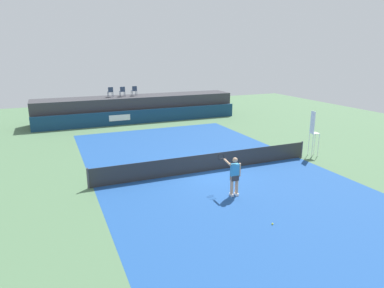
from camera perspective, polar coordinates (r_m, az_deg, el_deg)
name	(u,v)px	position (r m, az deg, el deg)	size (l,w,h in m)	color
ground_plane	(187,156)	(21.09, -0.80, -1.93)	(48.00, 48.00, 0.00)	#4C704C
court_inner	(208,171)	(18.49, 2.72, -4.46)	(12.00, 22.00, 0.00)	#1C478C
sponsor_wall	(142,117)	(30.65, -8.28, 4.53)	(18.00, 0.22, 1.20)	navy
spectator_platform	(137,108)	(32.29, -9.12, 5.94)	(18.00, 2.80, 2.20)	#38383D
spectator_chair_far_left	(110,91)	(31.71, -13.37, 8.46)	(0.47, 0.47, 0.89)	#2D3D56
spectator_chair_left	(122,91)	(31.81, -11.47, 8.59)	(0.44, 0.44, 0.89)	#2D3D56
spectator_chair_center	(134,90)	(32.19, -9.56, 8.76)	(0.47, 0.47, 0.89)	#2D3D56
umpire_chair	(313,130)	(21.90, 19.45, 2.13)	(0.50, 0.50, 2.76)	white
tennis_net	(208,162)	(18.34, 2.74, -3.07)	(12.40, 0.02, 0.95)	#2D2D2D
net_post_near	(88,178)	(16.74, -16.86, -5.47)	(0.10, 0.10, 1.00)	#4C4C51
net_post_far	(302,149)	(21.64, 17.71, -0.84)	(0.10, 0.10, 1.00)	#4C4C51
tennis_player	(234,175)	(15.25, 7.00, -5.11)	(0.63, 1.16, 1.77)	white
tennis_ball	(272,224)	(13.40, 13.18, -12.75)	(0.07, 0.07, 0.07)	#D8EA33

